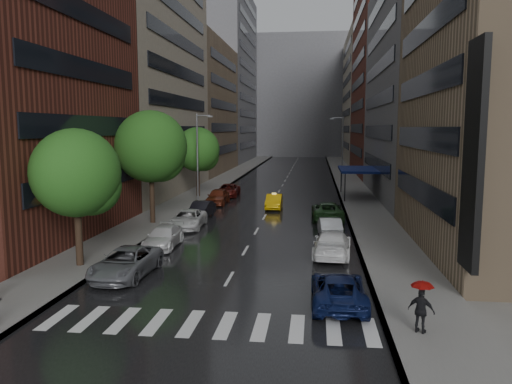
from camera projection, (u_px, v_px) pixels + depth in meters
ground at (214, 306)px, 21.69m from camera, size 220.00×220.00×0.00m
road at (284, 182)px, 70.93m from camera, size 14.00×140.00×0.01m
sidewalk_left at (222, 181)px, 71.98m from camera, size 4.00×140.00×0.15m
sidewalk_right at (348, 183)px, 69.87m from camera, size 4.00×140.00×0.15m
crosswalk at (208, 324)px, 19.70m from camera, size 13.15×2.80×0.01m
buildings_left at (194, 75)px, 79.29m from camera, size 8.00×108.00×38.00m
buildings_right at (389, 78)px, 73.85m from camera, size 8.05×109.10×36.00m
building_far at (300, 97)px, 135.85m from camera, size 40.00×14.00×32.00m
tree_near at (76, 173)px, 27.06m from camera, size 4.83×4.83×7.70m
tree_mid at (151, 147)px, 39.32m from camera, size 5.70×5.70×9.09m
tree_far at (197, 150)px, 54.94m from camera, size 4.88×4.88×7.78m
taxi at (274, 202)px, 47.67m from camera, size 1.50×4.22×1.39m
parked_cars_left at (194, 214)px, 40.57m from camera, size 2.71×35.98×1.60m
parked_cars_right at (331, 235)px, 32.65m from camera, size 2.75×25.92×1.55m
ped_red_umbrella at (422, 302)px, 18.39m from camera, size 1.07×0.85×2.01m
street_lamp_left at (198, 155)px, 51.51m from camera, size 1.74×0.22×9.00m
street_lamp_right at (342, 150)px, 64.48m from camera, size 1.74×0.22×9.00m
awning at (358, 170)px, 54.71m from camera, size 4.00×8.00×3.12m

